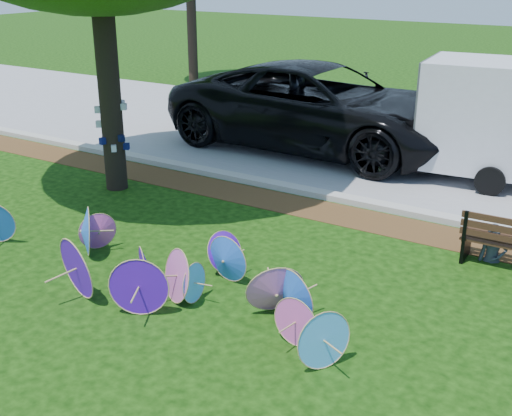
{
  "coord_description": "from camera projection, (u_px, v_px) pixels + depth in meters",
  "views": [
    {
      "loc": [
        5.3,
        -5.78,
        4.43
      ],
      "look_at": [
        0.5,
        2.0,
        0.9
      ],
      "focal_mm": 45.0,
      "sensor_mm": 36.0,
      "label": 1
    }
  ],
  "objects": [
    {
      "name": "ground",
      "position": [
        148.0,
        307.0,
        8.78
      ],
      "size": [
        90.0,
        90.0,
        0.0
      ],
      "primitive_type": "plane",
      "color": "black",
      "rests_on": "ground"
    },
    {
      "name": "mulch_strip",
      "position": [
        302.0,
        207.0,
        12.35
      ],
      "size": [
        90.0,
        1.0,
        0.01
      ],
      "primitive_type": "cube",
      "color": "#472D16",
      "rests_on": "ground"
    },
    {
      "name": "curb",
      "position": [
        318.0,
        193.0,
        12.89
      ],
      "size": [
        90.0,
        0.3,
        0.12
      ],
      "primitive_type": "cube",
      "color": "#B7B5AD",
      "rests_on": "ground"
    },
    {
      "name": "street",
      "position": [
        392.0,
        148.0,
        16.2
      ],
      "size": [
        90.0,
        8.0,
        0.01
      ],
      "primitive_type": "cube",
      "color": "gray",
      "rests_on": "ground"
    },
    {
      "name": "parasol_pile",
      "position": [
        162.0,
        268.0,
        9.04
      ],
      "size": [
        6.87,
        2.36,
        0.92
      ],
      "color": "blue",
      "rests_on": "ground"
    },
    {
      "name": "black_van",
      "position": [
        320.0,
        107.0,
        15.83
      ],
      "size": [
        7.62,
        3.66,
        2.1
      ],
      "primitive_type": "imported",
      "rotation": [
        0.0,
        0.0,
        1.55
      ],
      "color": "black",
      "rests_on": "ground"
    },
    {
      "name": "cargo_trailer",
      "position": [
        504.0,
        116.0,
        13.32
      ],
      "size": [
        3.35,
        2.3,
        2.83
      ],
      "primitive_type": "cube",
      "rotation": [
        0.0,
        0.0,
        0.09
      ],
      "color": "silver",
      "rests_on": "ground"
    },
    {
      "name": "person_left",
      "position": [
        496.0,
        227.0,
        9.91
      ],
      "size": [
        0.49,
        0.39,
        1.19
      ],
      "primitive_type": "imported",
      "rotation": [
        0.0,
        0.0,
        0.26
      ],
      "color": "#38404C",
      "rests_on": "ground"
    }
  ]
}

